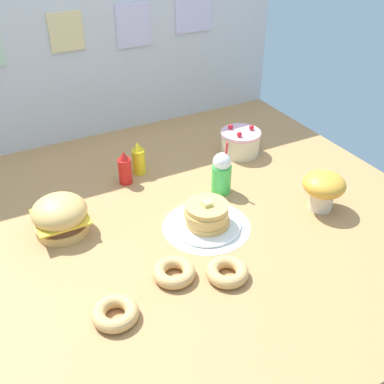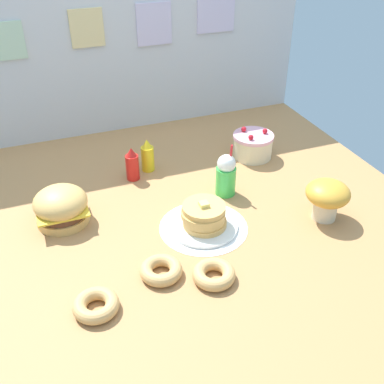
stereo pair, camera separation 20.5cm
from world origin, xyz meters
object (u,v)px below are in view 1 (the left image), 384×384
at_px(mustard_bottle, 139,159).
at_px(donut_vanilla, 227,272).
at_px(burger, 60,216).
at_px(donut_chocolate, 174,272).
at_px(mushroom_stool, 324,188).
at_px(pancake_stack, 207,217).
at_px(layer_cake, 240,142).
at_px(cream_soda_cup, 222,173).
at_px(ketchup_bottle, 125,169).
at_px(donut_pink_glaze, 115,313).

relative_size(mustard_bottle, donut_vanilla, 1.08).
xyz_separation_m(burger, donut_chocolate, (0.30, -0.49, -0.05)).
height_order(donut_chocolate, mushroom_stool, mushroom_stool).
height_order(burger, donut_vanilla, burger).
bearing_deg(mustard_bottle, pancake_stack, -81.27).
relative_size(layer_cake, cream_soda_cup, 0.83).
bearing_deg(burger, mushroom_stool, -19.55).
bearing_deg(cream_soda_cup, mushroom_stool, -45.44).
relative_size(pancake_stack, mushroom_stool, 1.55).
distance_m(ketchup_bottle, donut_vanilla, 0.83).
distance_m(ketchup_bottle, donut_pink_glaze, 0.89).
distance_m(donut_pink_glaze, donut_chocolate, 0.28).
bearing_deg(layer_cake, cream_soda_cup, -135.72).
bearing_deg(mustard_bottle, layer_cake, -6.43).
distance_m(burger, donut_pink_glaze, 0.58).
bearing_deg(donut_vanilla, donut_chocolate, 152.74).
xyz_separation_m(mustard_bottle, donut_chocolate, (-0.18, -0.78, -0.06)).
xyz_separation_m(layer_cake, donut_pink_glaze, (-1.03, -0.81, -0.04)).
distance_m(burger, cream_soda_cup, 0.77).
bearing_deg(ketchup_bottle, pancake_stack, -70.08).
relative_size(burger, donut_chocolate, 1.43).
bearing_deg(ketchup_bottle, donut_pink_glaze, -113.22).
xyz_separation_m(pancake_stack, donut_pink_glaze, (-0.53, -0.30, -0.03)).
bearing_deg(layer_cake, mustard_bottle, 173.57).
bearing_deg(pancake_stack, ketchup_bottle, 109.92).
height_order(donut_pink_glaze, mushroom_stool, mushroom_stool).
bearing_deg(pancake_stack, donut_pink_glaze, -150.27).
bearing_deg(mustard_bottle, donut_pink_glaze, -117.12).
bearing_deg(donut_chocolate, pancake_stack, 39.37).
bearing_deg(mushroom_stool, donut_pink_glaze, -170.48).
xyz_separation_m(pancake_stack, mustard_bottle, (-0.09, 0.57, 0.03)).
distance_m(mustard_bottle, cream_soda_cup, 0.45).
relative_size(ketchup_bottle, mushroom_stool, 0.91).
distance_m(burger, pancake_stack, 0.63).
height_order(layer_cake, donut_vanilla, layer_cake).
distance_m(pancake_stack, cream_soda_cup, 0.30).
bearing_deg(ketchup_bottle, donut_vanilla, -83.01).
bearing_deg(donut_chocolate, cream_soda_cup, 42.87).
bearing_deg(cream_soda_cup, ketchup_bottle, 142.80).
relative_size(donut_chocolate, donut_vanilla, 1.00).
bearing_deg(burger, mustard_bottle, 31.73).
distance_m(mustard_bottle, donut_vanilla, 0.88).
relative_size(cream_soda_cup, donut_pink_glaze, 1.61).
bearing_deg(donut_chocolate, donut_vanilla, -27.26).
relative_size(burger, donut_vanilla, 1.43).
relative_size(pancake_stack, cream_soda_cup, 1.13).
distance_m(pancake_stack, donut_vanilla, 0.32).
xyz_separation_m(layer_cake, cream_soda_cup, (-0.29, -0.29, 0.04)).
bearing_deg(burger, pancake_stack, -25.18).
bearing_deg(burger, donut_vanilla, -49.97).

